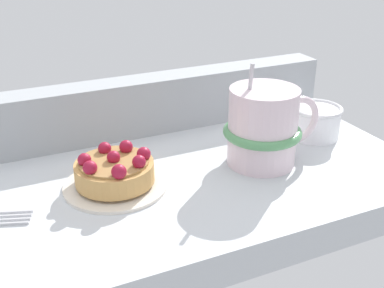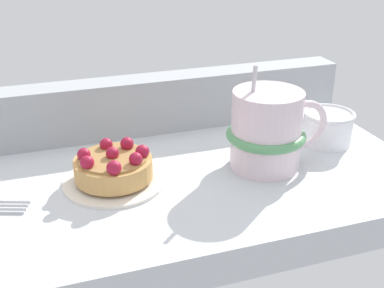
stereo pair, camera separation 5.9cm
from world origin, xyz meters
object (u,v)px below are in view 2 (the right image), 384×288
raspberry_tart (114,167)px  coffee_mug (268,130)px  dessert_plate (115,181)px  sugar_bowl (328,126)px

raspberry_tart → coffee_mug: (19.09, -1.39, 2.57)cm
dessert_plate → sugar_bowl: (30.34, 2.29, 2.07)cm
dessert_plate → coffee_mug: (19.11, -1.41, 4.55)cm
coffee_mug → sugar_bowl: (11.23, 3.70, -2.47)cm
dessert_plate → sugar_bowl: sugar_bowl is taller
coffee_mug → sugar_bowl: bearing=18.2°
raspberry_tart → coffee_mug: coffee_mug is taller
raspberry_tart → sugar_bowl: 30.40cm
sugar_bowl → raspberry_tart: bearing=-175.7°
coffee_mug → sugar_bowl: coffee_mug is taller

